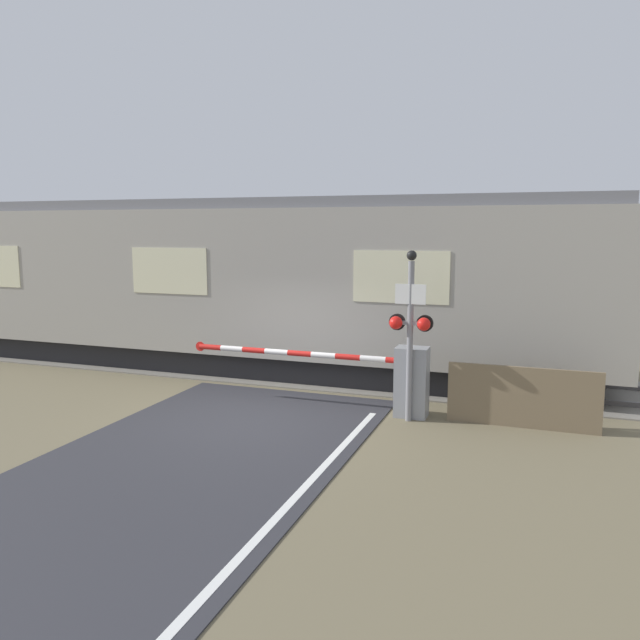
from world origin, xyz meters
The scene contains 6 objects.
ground_plane centered at (0.00, 0.00, 0.00)m, with size 80.00×80.00×0.00m, color #6B6047.
track_bed centered at (0.00, 3.83, 0.02)m, with size 36.00×3.20×0.13m.
train centered at (-3.28, 3.82, 2.14)m, with size 19.94×2.94×4.19m.
crossing_barrier centered at (2.41, 1.13, 0.72)m, with size 4.90×0.44×1.32m.
signal_post centered at (2.73, 0.84, 1.79)m, with size 0.81×0.26×3.12m.
roadside_fence centered at (4.71, 1.12, 0.55)m, with size 2.62×0.06×1.10m.
Camera 1 is at (4.93, -10.14, 3.52)m, focal length 35.00 mm.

